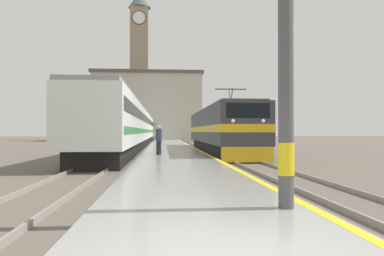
% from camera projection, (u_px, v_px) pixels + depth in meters
% --- Properties ---
extents(ground_plane, '(200.00, 200.00, 0.00)m').
position_uv_depth(ground_plane, '(171.00, 150.00, 34.02)').
color(ground_plane, '#60564C').
extents(platform, '(4.21, 140.00, 0.30)m').
position_uv_depth(platform, '(172.00, 151.00, 29.03)').
color(platform, '#999999').
rests_on(platform, ground).
extents(rail_track_near, '(2.84, 140.00, 0.16)m').
position_uv_depth(rail_track_near, '(219.00, 153.00, 29.32)').
color(rail_track_near, '#60564C').
rests_on(rail_track_near, ground).
extents(rail_track_far, '(2.83, 140.00, 0.16)m').
position_uv_depth(rail_track_far, '(123.00, 153.00, 28.73)').
color(rail_track_far, '#60564C').
rests_on(rail_track_far, ground).
extents(locomotive_train, '(2.92, 19.90, 4.49)m').
position_uv_depth(locomotive_train, '(219.00, 130.00, 29.23)').
color(locomotive_train, black).
rests_on(locomotive_train, ground).
extents(passenger_train, '(2.92, 53.72, 3.91)m').
position_uv_depth(passenger_train, '(135.00, 128.00, 41.34)').
color(passenger_train, black).
rests_on(passenger_train, ground).
extents(catenary_mast, '(2.48, 0.30, 7.08)m').
position_uv_depth(catenary_mast, '(290.00, 18.00, 6.88)').
color(catenary_mast, '#4C4C51').
rests_on(catenary_mast, platform).
extents(person_on_platform, '(0.34, 0.34, 1.75)m').
position_uv_depth(person_on_platform, '(159.00, 139.00, 22.53)').
color(person_on_platform, '#23232D').
rests_on(person_on_platform, platform).
extents(second_waiting_passenger, '(0.34, 0.34, 1.77)m').
position_uv_depth(second_waiting_passenger, '(158.00, 139.00, 22.78)').
color(second_waiting_passenger, '#23232D').
rests_on(second_waiting_passenger, platform).
extents(clock_tower, '(4.50, 4.50, 30.22)m').
position_uv_depth(clock_tower, '(139.00, 62.00, 76.34)').
color(clock_tower, gray).
rests_on(clock_tower, ground).
extents(station_building, '(19.53, 10.04, 12.28)m').
position_uv_depth(station_building, '(148.00, 107.00, 68.37)').
color(station_building, '#B7B2A3').
rests_on(station_building, ground).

